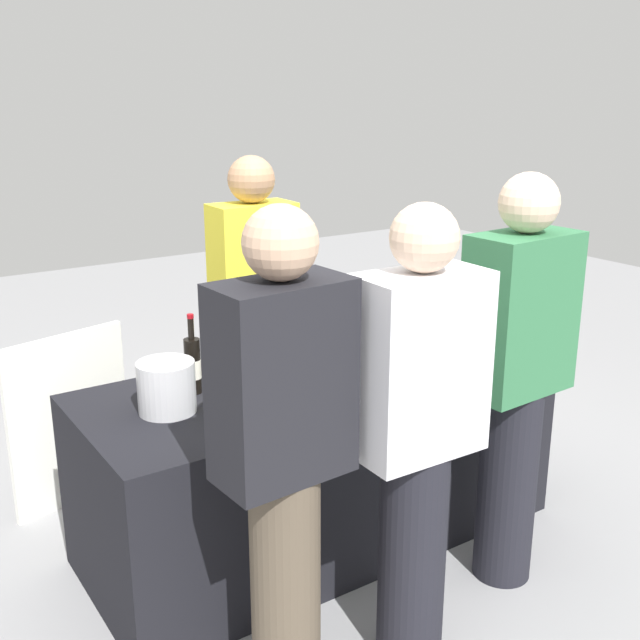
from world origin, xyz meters
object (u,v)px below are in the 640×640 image
object	(u,v)px
wine_bottle_1	(237,361)
menu_board	(70,420)
wine_bottle_0	(193,365)
wine_glass_1	(267,389)
wine_glass_5	(450,334)
guest_1	(417,431)
wine_bottle_2	(324,340)
server_pouring	(255,312)
wine_glass_4	(409,344)
wine_bottle_3	(406,320)
wine_glass_2	(295,379)
guest_0	(283,452)
wine_glass_3	(352,362)
guest_2	(516,373)
ice_bucket	(167,387)
wine_glass_0	(219,390)

from	to	relation	value
wine_bottle_1	menu_board	bearing A→B (deg)	121.38
wine_bottle_0	wine_glass_1	distance (m)	0.36
wine_glass_5	guest_1	bearing A→B (deg)	-138.40
wine_bottle_1	guest_1	xyz separation A→B (m)	(0.17, -0.92, -0.00)
wine_bottle_2	menu_board	xyz separation A→B (m)	(-0.92, 0.80, -0.45)
wine_glass_1	menu_board	bearing A→B (deg)	112.61
server_pouring	menu_board	distance (m)	1.01
wine_bottle_0	wine_glass_4	size ratio (longest dim) A/B	2.41
wine_glass_1	wine_glass_5	size ratio (longest dim) A/B	0.94
wine_bottle_3	wine_glass_1	distance (m)	1.04
wine_glass_2	guest_0	bearing A→B (deg)	-124.92
wine_glass_2	wine_glass_1	bearing A→B (deg)	165.53
wine_glass_3	menu_board	distance (m)	1.44
wine_bottle_3	wine_glass_1	bearing A→B (deg)	-159.83
server_pouring	wine_glass_5	bearing A→B (deg)	134.17
wine_glass_5	guest_2	distance (m)	0.61
wine_glass_2	guest_1	size ratio (longest dim) A/B	0.10
ice_bucket	guest_0	bearing A→B (deg)	-85.21
ice_bucket	guest_2	xyz separation A→B (m)	(1.15, -0.67, 0.03)
wine_glass_1	wine_glass_3	distance (m)	0.42
wine_glass_4	guest_2	size ratio (longest dim) A/B	0.08
wine_glass_3	wine_glass_1	bearing A→B (deg)	-175.73
wine_bottle_0	wine_bottle_2	xyz separation A→B (m)	(0.61, -0.02, 0.00)
wine_glass_0	wine_glass_5	size ratio (longest dim) A/B	1.07
wine_glass_4	ice_bucket	xyz separation A→B (m)	(-1.09, 0.11, 0.00)
server_pouring	ice_bucket	bearing A→B (deg)	41.46
wine_bottle_2	server_pouring	distance (m)	0.50
wine_glass_5	menu_board	world-z (taller)	wine_glass_5
wine_bottle_0	guest_1	size ratio (longest dim) A/B	0.20
wine_glass_5	guest_1	size ratio (longest dim) A/B	0.08
wine_bottle_0	wine_glass_2	bearing A→B (deg)	-53.49
guest_0	guest_2	world-z (taller)	guest_2
wine_bottle_0	wine_glass_0	bearing A→B (deg)	-94.17
wine_glass_1	guest_2	distance (m)	0.95
wine_bottle_2	wine_glass_0	xyz separation A→B (m)	(-0.63, -0.25, -0.01)
wine_bottle_2	wine_glass_4	xyz separation A→B (m)	(0.31, -0.20, -0.02)
wine_glass_1	guest_0	size ratio (longest dim) A/B	0.08
wine_glass_1	guest_2	size ratio (longest dim) A/B	0.08
wine_bottle_2	wine_glass_0	bearing A→B (deg)	-158.75
wine_bottle_0	ice_bucket	size ratio (longest dim) A/B	1.50
wine_glass_5	wine_glass_1	bearing A→B (deg)	-173.96
wine_glass_4	guest_1	bearing A→B (deg)	-128.57
wine_bottle_1	wine_bottle_2	distance (m)	0.43
wine_glass_2	guest_1	distance (m)	0.60
wine_glass_5	guest_1	distance (m)	1.10
wine_glass_5	menu_board	bearing A→B (deg)	146.29
wine_glass_4	guest_2	world-z (taller)	guest_2
guest_1	wine_glass_0	bearing A→B (deg)	120.02
wine_glass_0	wine_glass_2	bearing A→B (deg)	-15.74
wine_glass_2	wine_glass_3	size ratio (longest dim) A/B	1.10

